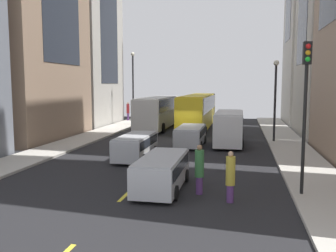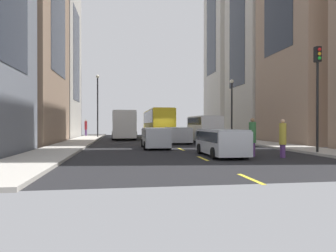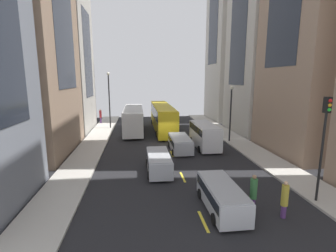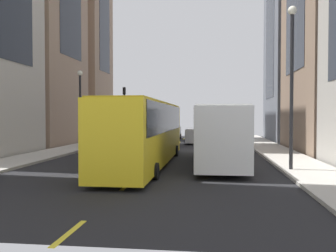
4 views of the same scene
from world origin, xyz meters
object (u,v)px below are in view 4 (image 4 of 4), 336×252
Objects in this scene: delivery_van_white at (127,131)px; pedestrian_crossing_mid at (149,130)px; car_silver_0 at (172,132)px; pedestrian_crossing_near at (159,130)px; streetcar_yellow at (147,128)px; car_silver_1 at (195,135)px; car_silver_2 at (162,138)px; city_bus_white at (220,130)px; traffic_light_near_corner at (124,103)px.

pedestrian_crossing_mid is at bearing -87.85° from delivery_van_white.
pedestrian_crossing_near is at bearing -11.76° from car_silver_0.
pedestrian_crossing_near is (2.76, -23.28, -1.00)m from streetcar_yellow.
delivery_van_white is 2.94× the size of pedestrian_crossing_mid.
car_silver_2 is (2.70, 5.62, -0.01)m from car_silver_1.
delivery_van_white reaches higher than car_silver_1.
streetcar_yellow is at bearing 83.20° from car_silver_1.
car_silver_1 is 6.23m from car_silver_2.
car_silver_2 is at bearing -160.25° from delivery_van_white.
delivery_van_white is 1.31× the size of car_silver_1.
streetcar_yellow reaches higher than car_silver_0.
pedestrian_crossing_mid reaches higher than car_silver_2.
traffic_light_near_corner is at bearing -63.15° from city_bus_white.
car_silver_0 is (5.23, -22.11, -1.11)m from city_bus_white.
city_bus_white reaches higher than pedestrian_crossing_mid.
pedestrian_crossing_mid is 0.97× the size of pedestrian_crossing_near.
city_bus_white is 5.42× the size of pedestrian_crossing_mid.
traffic_light_near_corner reaches higher than streetcar_yellow.
pedestrian_crossing_near is at bearing -174.70° from traffic_light_near_corner.
pedestrian_crossing_near reaches higher than pedestrian_crossing_mid.
streetcar_yellow is 3.24× the size of car_silver_1.
delivery_van_white is at bearing 104.98° from traffic_light_near_corner.
car_silver_0 is 6.92m from traffic_light_near_corner.
traffic_light_near_corner is at bearing -73.03° from streetcar_yellow.
pedestrian_crossing_near is at bearing -83.25° from streetcar_yellow.
car_silver_1 is at bearing 145.46° from traffic_light_near_corner.
city_bus_white is 11.44m from car_silver_2.
pedestrian_crossing_near is at bearing -54.14° from car_silver_1.
city_bus_white is at bearing 157.31° from pedestrian_crossing_mid.
car_silver_0 is 3.28m from pedestrian_crossing_mid.
car_silver_1 is (2.19, -15.89, -1.11)m from city_bus_white.
streetcar_yellow is 3.21× the size of car_silver_0.
city_bus_white is 2.41× the size of car_silver_0.
city_bus_white reaches higher than car_silver_1.
streetcar_yellow is at bearing 92.61° from car_silver_0.
traffic_light_near_corner is (11.17, -22.07, 2.44)m from city_bus_white.
car_silver_0 is 0.75× the size of traffic_light_near_corner.
car_silver_1 is at bearing -96.80° from streetcar_yellow.
car_silver_1 is 9.61m from pedestrian_crossing_mid.
pedestrian_crossing_near reaches higher than car_silver_2.
streetcar_yellow is at bearing 109.43° from delivery_van_white.
car_silver_1 reaches higher than car_silver_0.
city_bus_white is at bearing 129.92° from delivery_van_white.
delivery_van_white is 0.98× the size of traffic_light_near_corner.
streetcar_yellow reaches higher than pedestrian_crossing_near.
traffic_light_near_corner reaches higher than car_silver_0.
traffic_light_near_corner reaches higher than delivery_van_white.
traffic_light_near_corner reaches higher than pedestrian_crossing_mid.
pedestrian_crossing_near reaches higher than car_silver_0.
streetcar_yellow reaches higher than car_silver_2.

